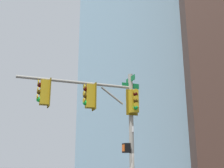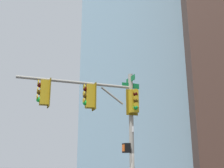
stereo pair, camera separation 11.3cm
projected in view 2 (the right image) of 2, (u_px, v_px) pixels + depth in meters
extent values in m
cylinder|color=#9E998C|center=(132.00, 141.00, 12.05)|extent=(0.20, 0.20, 6.04)
cylinder|color=#9E998C|center=(77.00, 83.00, 11.89)|extent=(2.69, 4.29, 0.12)
cylinder|color=#9E998C|center=(112.00, 96.00, 12.28)|extent=(0.61, 0.93, 0.75)
cube|color=#0F6B33|center=(130.00, 79.00, 12.80)|extent=(0.80, 0.51, 0.24)
cube|color=#0F6B33|center=(131.00, 86.00, 12.72)|extent=(0.46, 0.73, 0.24)
cube|color=white|center=(131.00, 130.00, 12.18)|extent=(0.40, 0.26, 0.24)
cube|color=gold|center=(90.00, 96.00, 11.92)|extent=(0.47, 0.47, 1.00)
cube|color=#775E0F|center=(94.00, 97.00, 11.99)|extent=(0.48, 0.32, 1.16)
sphere|color=#470A07|center=(85.00, 89.00, 11.94)|extent=(0.20, 0.20, 0.20)
cylinder|color=gold|center=(84.00, 87.00, 11.94)|extent=(0.22, 0.15, 0.23)
sphere|color=#4C330A|center=(85.00, 96.00, 11.86)|extent=(0.20, 0.20, 0.20)
cylinder|color=gold|center=(84.00, 94.00, 11.86)|extent=(0.22, 0.15, 0.23)
sphere|color=green|center=(85.00, 103.00, 11.78)|extent=(0.20, 0.20, 0.20)
cylinder|color=gold|center=(84.00, 101.00, 11.78)|extent=(0.22, 0.15, 0.23)
cube|color=gold|center=(44.00, 93.00, 11.30)|extent=(0.47, 0.47, 1.00)
cube|color=#775E0F|center=(49.00, 93.00, 11.37)|extent=(0.48, 0.32, 1.16)
sphere|color=#470A07|center=(40.00, 85.00, 11.32)|extent=(0.20, 0.20, 0.20)
cylinder|color=gold|center=(38.00, 83.00, 11.32)|extent=(0.22, 0.15, 0.23)
sphere|color=#4C330A|center=(39.00, 92.00, 11.24)|extent=(0.20, 0.20, 0.20)
cylinder|color=gold|center=(38.00, 90.00, 11.24)|extent=(0.22, 0.15, 0.23)
sphere|color=green|center=(39.00, 100.00, 11.15)|extent=(0.20, 0.20, 0.20)
cylinder|color=gold|center=(37.00, 97.00, 11.16)|extent=(0.22, 0.15, 0.23)
cube|color=gold|center=(134.00, 101.00, 12.23)|extent=(0.47, 0.47, 1.00)
cube|color=#775E0F|center=(132.00, 102.00, 12.41)|extent=(0.32, 0.48, 1.16)
sphere|color=#470A07|center=(135.00, 94.00, 12.13)|extent=(0.20, 0.20, 0.20)
cylinder|color=gold|center=(136.00, 91.00, 12.10)|extent=(0.15, 0.22, 0.23)
sphere|color=#4C330A|center=(136.00, 100.00, 12.05)|extent=(0.20, 0.20, 0.20)
cylinder|color=gold|center=(136.00, 98.00, 12.01)|extent=(0.15, 0.22, 0.23)
sphere|color=green|center=(136.00, 107.00, 11.97)|extent=(0.20, 0.20, 0.20)
cylinder|color=gold|center=(136.00, 105.00, 11.93)|extent=(0.15, 0.22, 0.23)
cube|color=black|center=(126.00, 148.00, 11.89)|extent=(0.44, 0.40, 0.40)
cube|color=#EA5914|center=(123.00, 148.00, 11.84)|extent=(0.23, 0.15, 0.28)
cube|color=#8CB2C6|center=(140.00, 38.00, 71.40)|extent=(25.67, 23.14, 65.91)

